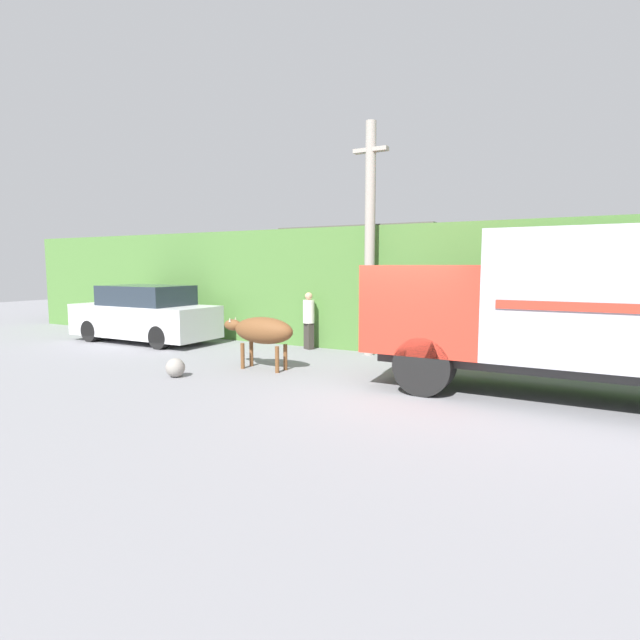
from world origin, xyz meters
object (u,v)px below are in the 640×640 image
at_px(cargo_truck, 593,306).
at_px(parked_suv, 144,315).
at_px(pedestrian_on_hill, 309,318).
at_px(roadside_rock, 175,368).
at_px(utility_pole, 370,237).
at_px(brown_cow, 262,331).

height_order(cargo_truck, parked_suv, cargo_truck).
bearing_deg(pedestrian_on_hill, cargo_truck, -172.34).
bearing_deg(cargo_truck, parked_suv, 173.17).
bearing_deg(roadside_rock, cargo_truck, 14.70).
bearing_deg(pedestrian_on_hill, utility_pole, -153.91).
bearing_deg(roadside_rock, utility_pole, 60.23).
xyz_separation_m(utility_pole, roadside_rock, (-2.50, -4.37, -2.85)).
relative_size(pedestrian_on_hill, roadside_rock, 3.98).
xyz_separation_m(cargo_truck, brown_cow, (-6.46, -0.45, -0.77)).
relative_size(parked_suv, roadside_rock, 11.78).
relative_size(parked_suv, pedestrian_on_hill, 2.96).
height_order(cargo_truck, brown_cow, cargo_truck).
xyz_separation_m(pedestrian_on_hill, utility_pole, (1.82, -0.03, 2.18)).
distance_m(brown_cow, parked_suv, 5.76).
bearing_deg(pedestrian_on_hill, roadside_rock, 108.13).
xyz_separation_m(pedestrian_on_hill, roadside_rock, (-0.68, -4.40, -0.67)).
bearing_deg(utility_pole, roadside_rock, -119.77).
height_order(pedestrian_on_hill, utility_pole, utility_pole).
relative_size(brown_cow, roadside_rock, 4.62).
bearing_deg(pedestrian_on_hill, brown_cow, 125.67).
distance_m(parked_suv, roadside_rock, 5.46).
height_order(brown_cow, roadside_rock, brown_cow).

